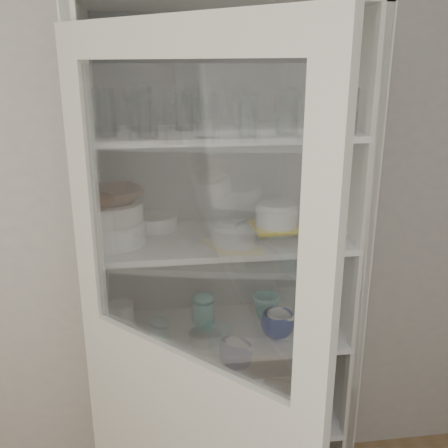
# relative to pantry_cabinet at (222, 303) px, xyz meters

# --- Properties ---
(wall_back) EXTENTS (3.60, 0.02, 2.60)m
(wall_back) POSITION_rel_pantry_cabinet_xyz_m (-0.20, 0.16, 0.36)
(wall_back) COLOR #BABABA
(wall_back) RESTS_ON ground
(pantry_cabinet) EXTENTS (1.00, 0.45, 2.10)m
(pantry_cabinet) POSITION_rel_pantry_cabinet_xyz_m (0.00, 0.00, 0.00)
(pantry_cabinet) COLOR beige
(pantry_cabinet) RESTS_ON floor
(cupboard_door) EXTENTS (0.66, 0.67, 2.00)m
(cupboard_door) POSITION_rel_pantry_cabinet_xyz_m (-0.19, -0.61, -0.07)
(cupboard_door) COLOR beige
(cupboard_door) RESTS_ON floor
(tumbler_0) EXTENTS (0.09, 0.09, 0.16)m
(tumbler_0) POSITION_rel_pantry_cabinet_xyz_m (-0.41, -0.18, 0.80)
(tumbler_0) COLOR silver
(tumbler_0) RESTS_ON shelf_glass
(tumbler_1) EXTENTS (0.07, 0.07, 0.13)m
(tumbler_1) POSITION_rel_pantry_cabinet_xyz_m (-0.27, -0.22, 0.79)
(tumbler_1) COLOR silver
(tumbler_1) RESTS_ON shelf_glass
(tumbler_2) EXTENTS (0.07, 0.07, 0.13)m
(tumbler_2) POSITION_rel_pantry_cabinet_xyz_m (-0.08, -0.23, 0.79)
(tumbler_2) COLOR silver
(tumbler_2) RESTS_ON shelf_glass
(tumbler_3) EXTENTS (0.08, 0.08, 0.13)m
(tumbler_3) POSITION_rel_pantry_cabinet_xyz_m (0.06, -0.21, 0.78)
(tumbler_3) COLOR silver
(tumbler_3) RESTS_ON shelf_glass
(tumbler_4) EXTENTS (0.07, 0.07, 0.14)m
(tumbler_4) POSITION_rel_pantry_cabinet_xyz_m (0.20, -0.21, 0.79)
(tumbler_4) COLOR silver
(tumbler_4) RESTS_ON shelf_glass
(tumbler_5) EXTENTS (0.07, 0.07, 0.12)m
(tumbler_5) POSITION_rel_pantry_cabinet_xyz_m (0.19, -0.21, 0.78)
(tumbler_5) COLOR silver
(tumbler_5) RESTS_ON shelf_glass
(tumbler_6) EXTENTS (0.09, 0.09, 0.15)m
(tumbler_6) POSITION_rel_pantry_cabinet_xyz_m (0.41, -0.18, 0.80)
(tumbler_6) COLOR silver
(tumbler_6) RESTS_ON shelf_glass
(tumbler_7) EXTENTS (0.10, 0.10, 0.16)m
(tumbler_7) POSITION_rel_pantry_cabinet_xyz_m (-0.41, -0.05, 0.80)
(tumbler_7) COLOR silver
(tumbler_7) RESTS_ON shelf_glass
(tumbler_8) EXTENTS (0.06, 0.06, 0.13)m
(tumbler_8) POSITION_rel_pantry_cabinet_xyz_m (-0.14, -0.04, 0.78)
(tumbler_8) COLOR silver
(tumbler_8) RESTS_ON shelf_glass
(tumbler_9) EXTENTS (0.08, 0.08, 0.15)m
(tumbler_9) POSITION_rel_pantry_cabinet_xyz_m (-0.29, -0.06, 0.80)
(tumbler_9) COLOR silver
(tumbler_9) RESTS_ON shelf_glass
(goblet_0) EXTENTS (0.08, 0.08, 0.18)m
(goblet_0) POSITION_rel_pantry_cabinet_xyz_m (-0.32, 0.04, 0.81)
(goblet_0) COLOR silver
(goblet_0) RESTS_ON shelf_glass
(goblet_1) EXTENTS (0.07, 0.07, 0.16)m
(goblet_1) POSITION_rel_pantry_cabinet_xyz_m (-0.17, 0.01, 0.80)
(goblet_1) COLOR silver
(goblet_1) RESTS_ON shelf_glass
(goblet_2) EXTENTS (0.08, 0.08, 0.17)m
(goblet_2) POSITION_rel_pantry_cabinet_xyz_m (0.08, 0.05, 0.81)
(goblet_2) COLOR silver
(goblet_2) RESTS_ON shelf_glass
(goblet_3) EXTENTS (0.07, 0.07, 0.16)m
(goblet_3) POSITION_rel_pantry_cabinet_xyz_m (0.28, 0.05, 0.80)
(goblet_3) COLOR silver
(goblet_3) RESTS_ON shelf_glass
(plate_stack_front) EXTENTS (0.24, 0.24, 0.08)m
(plate_stack_front) POSITION_rel_pantry_cabinet_xyz_m (-0.41, -0.09, 0.36)
(plate_stack_front) COLOR white
(plate_stack_front) RESTS_ON shelf_plates
(plate_stack_back) EXTENTS (0.19, 0.19, 0.06)m
(plate_stack_back) POSITION_rel_pantry_cabinet_xyz_m (-0.26, 0.07, 0.35)
(plate_stack_back) COLOR white
(plate_stack_back) RESTS_ON shelf_plates
(cream_bowl) EXTENTS (0.28, 0.28, 0.07)m
(cream_bowl) POSITION_rel_pantry_cabinet_xyz_m (-0.41, -0.09, 0.44)
(cream_bowl) COLOR white
(cream_bowl) RESTS_ON plate_stack_front
(terracotta_bowl) EXTENTS (0.29, 0.29, 0.06)m
(terracotta_bowl) POSITION_rel_pantry_cabinet_xyz_m (-0.41, -0.09, 0.50)
(terracotta_bowl) COLOR #522C18
(terracotta_bowl) RESTS_ON cream_bowl
(glass_platter) EXTENTS (0.38, 0.38, 0.02)m
(glass_platter) POSITION_rel_pantry_cabinet_xyz_m (0.21, -0.06, 0.33)
(glass_platter) COLOR silver
(glass_platter) RESTS_ON shelf_plates
(yellow_trivet) EXTENTS (0.19, 0.19, 0.01)m
(yellow_trivet) POSITION_rel_pantry_cabinet_xyz_m (0.21, -0.06, 0.35)
(yellow_trivet) COLOR yellow
(yellow_trivet) RESTS_ON glass_platter
(white_ramekin) EXTENTS (0.17, 0.17, 0.07)m
(white_ramekin) POSITION_rel_pantry_cabinet_xyz_m (0.21, -0.06, 0.39)
(white_ramekin) COLOR white
(white_ramekin) RESTS_ON yellow_trivet
(grey_bowl_stack) EXTENTS (0.14, 0.14, 0.12)m
(grey_bowl_stack) POSITION_rel_pantry_cabinet_xyz_m (0.21, -0.06, 0.38)
(grey_bowl_stack) COLOR silver
(grey_bowl_stack) RESTS_ON shelf_plates
(mug_blue) EXTENTS (0.16, 0.16, 0.10)m
(mug_blue) POSITION_rel_pantry_cabinet_xyz_m (0.20, -0.16, -0.03)
(mug_blue) COLOR navy
(mug_blue) RESTS_ON shelf_mugs
(mug_teal) EXTENTS (0.13, 0.13, 0.11)m
(mug_teal) POSITION_rel_pantry_cabinet_xyz_m (0.19, -0.00, -0.03)
(mug_teal) COLOR teal
(mug_teal) RESTS_ON shelf_mugs
(mug_white) EXTENTS (0.13, 0.13, 0.10)m
(mug_white) POSITION_rel_pantry_cabinet_xyz_m (0.21, -0.16, -0.03)
(mug_white) COLOR white
(mug_white) RESTS_ON shelf_mugs
(teal_jar) EXTENTS (0.09, 0.09, 0.11)m
(teal_jar) POSITION_rel_pantry_cabinet_xyz_m (-0.08, -0.00, -0.02)
(teal_jar) COLOR teal
(teal_jar) RESTS_ON shelf_mugs
(measuring_cups) EXTENTS (0.11, 0.11, 0.04)m
(measuring_cups) POSITION_rel_pantry_cabinet_xyz_m (-0.10, -0.16, -0.06)
(measuring_cups) COLOR silver
(measuring_cups) RESTS_ON shelf_mugs
(white_canister) EXTENTS (0.10, 0.10, 0.12)m
(white_canister) POSITION_rel_pantry_cabinet_xyz_m (-0.41, -0.03, -0.02)
(white_canister) COLOR white
(white_canister) RESTS_ON shelf_mugs
(cream_dish) EXTENTS (0.24, 0.24, 0.07)m
(cream_dish) POSITION_rel_pantry_cabinet_xyz_m (-0.21, -0.10, -0.44)
(cream_dish) COLOR white
(cream_dish) RESTS_ON shelf_bot
(tin_box) EXTENTS (0.24, 0.20, 0.06)m
(tin_box) POSITION_rel_pantry_cabinet_xyz_m (0.28, -0.05, -0.45)
(tin_box) COLOR #A1A1A1
(tin_box) RESTS_ON shelf_bot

